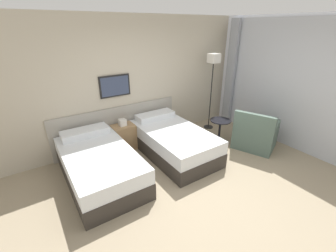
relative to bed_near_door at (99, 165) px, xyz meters
The scene contains 9 objects.
ground_plane 1.83m from the bed_near_door, 42.47° to the right, with size 16.00×16.00×0.00m, color gray.
wall_headboard 1.94m from the bed_near_door, 38.27° to the left, with size 10.00×0.10×2.70m.
wall_window 4.25m from the bed_near_door, 17.70° to the right, with size 0.21×4.72×2.70m.
bed_near_door is the anchor object (origin of this frame).
bed_near_window 1.55m from the bed_near_door, ahead, with size 1.08×1.94×0.68m.
nightstand 1.07m from the bed_near_door, 43.71° to the left, with size 0.46×0.35×0.70m.
floor_lamp 3.40m from the bed_near_door, 10.44° to the left, with size 0.24×0.24×1.88m.
side_table 2.71m from the bed_near_door, ahead, with size 0.46×0.46×0.56m.
armchair 3.28m from the bed_near_door, 13.53° to the right, with size 0.98×1.03×0.87m.
Camera 1 is at (-2.15, -2.14, 2.48)m, focal length 24.00 mm.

